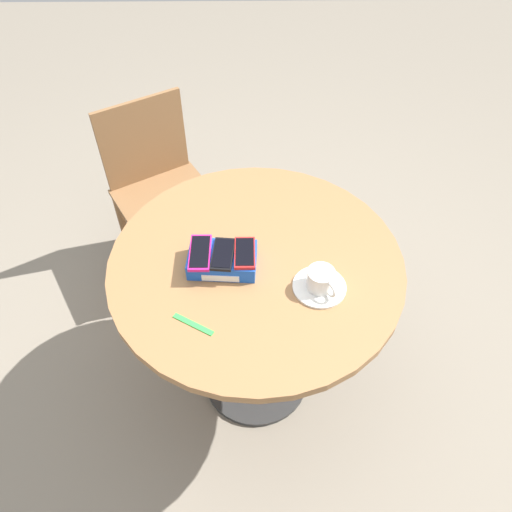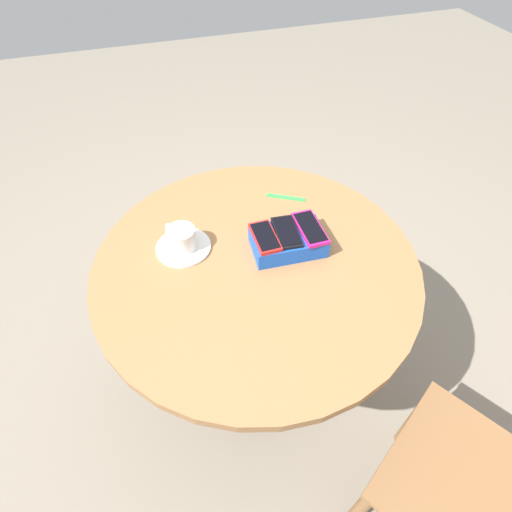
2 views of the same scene
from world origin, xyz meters
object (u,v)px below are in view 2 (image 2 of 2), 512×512
phone_black (287,232)px  coffee_cup (181,238)px  round_table (256,290)px  phone_box (288,241)px  phone_magenta (310,228)px  lanyard_strap (286,197)px  saucer (184,247)px  chair_near_window (500,507)px  phone_red (265,237)px

phone_black → coffee_cup: size_ratio=1.29×
round_table → phone_box: (-0.10, -0.02, 0.16)m
phone_box → phone_magenta: size_ratio=1.49×
lanyard_strap → phone_magenta: bearing=87.2°
phone_box → coffee_cup: bearing=-17.7°
round_table → saucer: 0.26m
round_table → chair_near_window: bearing=120.7°
phone_box → phone_magenta: phone_magenta is taller
lanyard_strap → chair_near_window: (-0.24, 0.95, -0.32)m
phone_red → saucer: (0.22, -0.09, -0.06)m
phone_magenta → chair_near_window: (-0.25, 0.73, -0.38)m
saucer → lanyard_strap: 0.39m
phone_box → phone_magenta: bearing=179.5°
phone_black → phone_red: 0.07m
phone_box → saucer: (0.29, -0.09, -0.02)m
phone_red → chair_near_window: 0.91m
round_table → phone_red: (-0.03, -0.02, 0.20)m
phone_red → lanyard_strap: (-0.15, -0.21, -0.06)m
phone_box → phone_black: phone_black is taller
phone_magenta → phone_box: bearing=-0.5°
phone_black → chair_near_window: 0.89m
phone_magenta → coffee_cup: 0.37m
phone_box → phone_red: 0.08m
round_table → phone_red: size_ratio=7.47×
phone_black → phone_red: (0.07, 0.00, 0.00)m
phone_magenta → coffee_cup: bearing=-14.6°
phone_magenta → lanyard_strap: (-0.01, -0.22, -0.06)m
phone_black → saucer: size_ratio=0.84×
phone_box → saucer: bearing=-17.4°
round_table → saucer: bearing=-30.9°
phone_box → saucer: size_ratio=1.34×
phone_black → round_table: bearing=15.0°
phone_magenta → coffee_cup: (0.36, -0.09, -0.02)m
round_table → chair_near_window: (-0.42, 0.71, -0.18)m
lanyard_strap → coffee_cup: bearing=18.7°
phone_red → phone_black: bearing=-178.0°
saucer → lanyard_strap: (-0.37, -0.13, -0.00)m
round_table → lanyard_strap: (-0.18, -0.24, 0.14)m
phone_magenta → coffee_cup: size_ratio=1.38×
lanyard_strap → phone_black: bearing=69.3°
saucer → phone_black: bearing=163.5°
coffee_cup → lanyard_strap: bearing=-161.3°
round_table → phone_box: bearing=-168.5°
phone_red → saucer: bearing=-21.6°
lanyard_strap → chair_near_window: chair_near_window is taller
phone_red → coffee_cup: size_ratio=1.19×
round_table → phone_magenta: bearing=-173.1°
chair_near_window → lanyard_strap: bearing=-75.8°
round_table → coffee_cup: coffee_cup is taller
saucer → phone_red: bearing=158.4°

